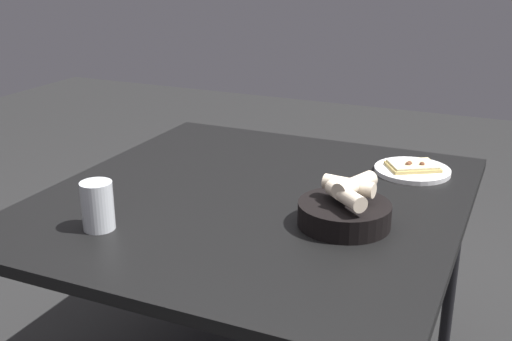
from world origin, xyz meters
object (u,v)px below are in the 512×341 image
at_px(pizza_plate, 412,169).
at_px(beer_glass, 98,209).
at_px(dining_table, 254,212).
at_px(bread_basket, 345,210).

xyz_separation_m(pizza_plate, beer_glass, (0.62, 0.72, 0.04)).
height_order(dining_table, beer_glass, beer_glass).
xyz_separation_m(dining_table, bread_basket, (-0.28, 0.09, 0.09)).
bearing_deg(bread_basket, beer_glass, 26.19).
xyz_separation_m(bread_basket, beer_glass, (0.54, 0.26, 0.01)).
height_order(pizza_plate, bread_basket, bread_basket).
relative_size(bread_basket, beer_glass, 1.90).
bearing_deg(dining_table, bread_basket, 162.96).
bearing_deg(pizza_plate, bread_basket, 80.14).
bearing_deg(dining_table, beer_glass, 54.24).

